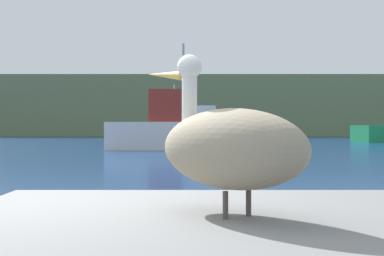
# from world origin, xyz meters

# --- Properties ---
(hillside_backdrop) EXTENTS (140.00, 16.67, 6.79)m
(hillside_backdrop) POSITION_xyz_m (0.00, 67.16, 3.40)
(hillside_backdrop) COLOR #6B7A51
(hillside_backdrop) RESTS_ON ground
(pelican) EXTENTS (1.03, 1.27, 0.92)m
(pelican) POSITION_xyz_m (1.20, -0.88, 1.20)
(pelican) COLOR gray
(pelican) RESTS_ON pier_dock
(fishing_boat_white) EXTENTS (5.03, 1.54, 5.51)m
(fishing_boat_white) POSITION_xyz_m (-0.82, 25.96, 1.08)
(fishing_boat_white) COLOR white
(fishing_boat_white) RESTS_ON ground
(fishing_boat_yellow) EXTENTS (4.79, 2.27, 4.17)m
(fishing_boat_yellow) POSITION_xyz_m (1.20, 37.30, 1.01)
(fishing_boat_yellow) COLOR yellow
(fishing_boat_yellow) RESTS_ON ground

